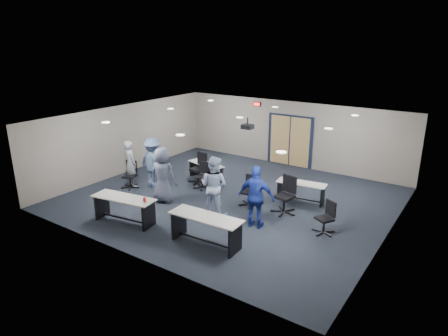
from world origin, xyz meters
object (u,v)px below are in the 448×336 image
Objects in this scene: chair_back_d at (284,195)px; person_plaid at (163,175)px; table_back_left at (206,169)px; chair_back_a at (198,168)px; person_navy at (256,197)px; table_back_right at (301,188)px; chair_back_c at (249,191)px; chair_loose_right at (324,218)px; table_front_right at (206,225)px; chair_back_b at (202,176)px; person_lightblue at (214,186)px; person_back at (153,162)px; table_front_left at (124,205)px; person_gray at (130,164)px; chair_loose_left at (130,175)px.

person_plaid is at bearing -149.05° from chair_back_d.
table_back_left is 0.46m from chair_back_a.
person_navy is (3.57, -2.42, 0.48)m from table_back_left.
person_plaid is at bearing -153.44° from table_back_right.
chair_back_c reaches higher than chair_loose_right.
chair_loose_right is at bearing -11.28° from chair_back_d.
person_navy reaches higher than chair_back_c.
person_plaid is 3.44m from person_navy.
table_front_right is at bearing -109.24° from table_back_right.
chair_back_b reaches higher than table_front_right.
person_back is (-3.18, 0.69, 0.00)m from person_lightblue.
chair_back_a is 0.62× the size of person_navy.
table_front_left is 1.16× the size of person_gray.
chair_back_d is 1.62m from chair_loose_right.
person_back is (0.71, 0.41, 0.06)m from person_gray.
table_front_left is 3.48m from chair_back_b.
table_back_right is 4.52m from person_plaid.
person_navy is at bearing -23.09° from chair_back_a.
person_lightblue is at bearing -10.48° from person_navy.
table_front_left reaches higher than table_back_right.
person_back reaches higher than person_navy.
table_front_left is 3.82m from person_navy.
table_back_left is 0.94m from chair_back_b.
person_plaid is (-3.68, -1.39, 0.34)m from chair_back_d.
chair_loose_left is (-2.17, -1.43, 0.01)m from chair_back_b.
person_plaid is at bearing -161.81° from chair_back_c.
chair_back_b is 2.20m from chair_back_c.
table_front_right is 3.30m from person_plaid.
person_plaid is (1.95, -0.41, 0.06)m from person_gray.
chair_loose_right is (1.46, -1.73, 0.01)m from table_back_right.
person_navy is (0.95, -1.23, 0.42)m from chair_back_c.
table_front_left is 5.63m from table_back_right.
table_front_left is 5.68m from chair_loose_right.
chair_loose_left is at bearing 48.35° from person_back.
table_back_left is 1.69× the size of chair_loose_left.
chair_back_c is (-1.23, -1.24, 0.04)m from table_back_right.
chair_back_b is 1.03× the size of chair_loose_right.
table_front_left is 2.09× the size of chair_back_b.
person_navy reaches higher than table_back_left.
table_front_right is 1.10× the size of person_plaid.
person_back is (-1.11, -1.67, 0.48)m from table_back_left.
chair_loose_right is (5.35, -1.25, -0.10)m from chair_back_a.
person_gray reaches higher than chair_loose_right.
person_navy reaches higher than table_front_right.
person_navy is at bearing -89.99° from chair_back_d.
person_lightblue is at bearing -54.18° from chair_back_b.
table_front_left is 4.77m from chair_back_d.
chair_loose_right is at bearing -16.75° from chair_loose_left.
chair_back_a is 1.22× the size of chair_loose_right.
person_back reaches higher than chair_back_c.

